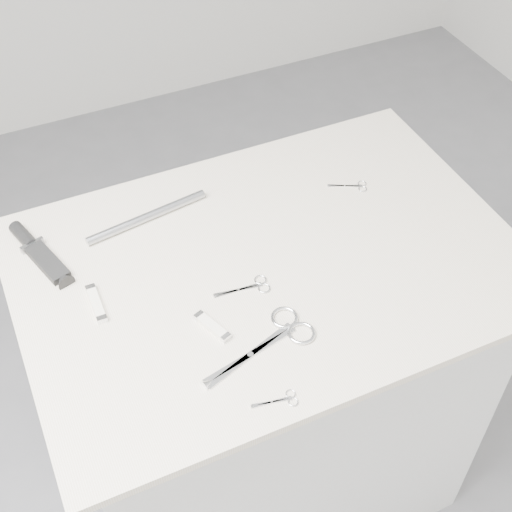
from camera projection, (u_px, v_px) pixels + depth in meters
name	position (u px, v px, depth m)	size (l,w,h in m)	color
ground	(265.00, 476.00, 2.09)	(4.00, 4.00, 0.01)	slate
plinth	(267.00, 390.00, 1.76)	(0.90, 0.60, 0.90)	silver
display_board	(270.00, 264.00, 1.43)	(1.00, 0.70, 0.02)	beige
large_shears	(278.00, 336.00, 1.29)	(0.23, 0.12, 0.01)	silver
embroidery_scissors_a	(251.00, 287.00, 1.37)	(0.11, 0.05, 0.00)	silver
embroidery_scissors_b	(353.00, 186.00, 1.58)	(0.08, 0.06, 0.00)	silver
tiny_scissors	(281.00, 400.00, 1.20)	(0.08, 0.04, 0.00)	silver
sheathed_knife	(36.00, 250.00, 1.43)	(0.08, 0.20, 0.02)	black
pocket_knife_a	(212.00, 327.00, 1.30)	(0.05, 0.08, 0.01)	white
pocket_knife_b	(96.00, 303.00, 1.34)	(0.02, 0.09, 0.01)	white
metal_rail	(147.00, 217.00, 1.50)	(0.02, 0.02, 0.27)	#92959A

